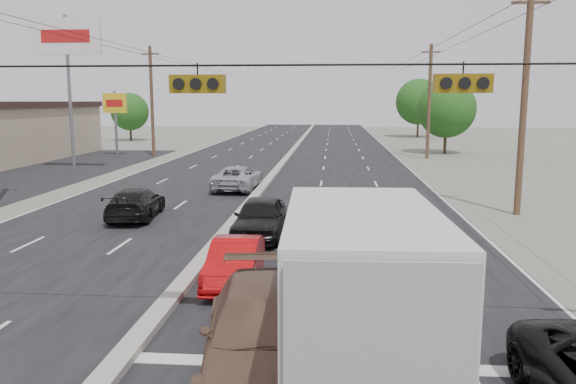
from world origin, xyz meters
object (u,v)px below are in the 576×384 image
(tree_left_far, at_px, (130,112))
(tree_right_far, at_px, (419,102))
(queue_car_a, at_px, (260,218))
(oncoming_near, at_px, (136,203))
(tan_sedan, at_px, (266,334))
(utility_pole_right_c, at_px, (429,101))
(utility_pole_left_c, at_px, (152,101))
(oncoming_far, at_px, (237,178))
(red_sedan, at_px, (235,263))
(queue_car_b, at_px, (328,246))
(pole_sign_billboard, at_px, (67,46))
(box_truck, at_px, (358,297))
(tree_right_mid, at_px, (447,109))
(pole_sign_far, at_px, (115,108))
(utility_pole_right_b, at_px, (524,101))

(tree_left_far, relative_size, tree_right_far, 0.75)
(queue_car_a, relative_size, oncoming_near, 0.96)
(tree_right_far, height_order, tan_sedan, tree_right_far)
(utility_pole_right_c, bearing_deg, queue_car_a, -110.16)
(utility_pole_left_c, distance_m, oncoming_far, 22.41)
(red_sedan, distance_m, queue_car_b, 3.13)
(pole_sign_billboard, distance_m, tan_sedan, 34.76)
(pole_sign_billboard, xyz_separation_m, box_truck, (19.09, -29.40, -7.12))
(queue_car_a, bearing_deg, pole_sign_billboard, 132.20)
(queue_car_b, bearing_deg, oncoming_near, 142.13)
(box_truck, bearing_deg, tree_right_far, 79.06)
(tree_right_far, bearing_deg, tree_right_mid, -92.29)
(tree_right_far, relative_size, oncoming_near, 1.77)
(utility_pole_left_c, distance_m, queue_car_b, 38.03)
(pole_sign_far, xyz_separation_m, oncoming_near, (11.49, -27.20, -3.74))
(pole_sign_billboard, xyz_separation_m, oncoming_near, (9.99, -15.20, -8.20))
(tree_right_mid, distance_m, tan_sedan, 47.68)
(tree_left_far, distance_m, tree_right_far, 39.31)
(utility_pole_right_c, height_order, tree_left_far, utility_pole_right_c)
(pole_sign_billboard, distance_m, queue_car_b, 29.86)
(tree_right_mid, bearing_deg, utility_pole_right_c, -116.57)
(utility_pole_left_c, distance_m, pole_sign_billboard, 12.73)
(queue_car_b, bearing_deg, utility_pole_right_b, 47.25)
(box_truck, relative_size, red_sedan, 1.79)
(utility_pole_right_c, height_order, pole_sign_far, utility_pole_right_c)
(queue_car_b, xyz_separation_m, oncoming_far, (-5.40, 15.02, -0.02))
(tree_right_mid, bearing_deg, utility_pole_right_b, -94.76)
(utility_pole_right_c, distance_m, oncoming_far, 23.92)
(utility_pole_left_c, xyz_separation_m, utility_pole_right_b, (25.00, -25.00, 0.00))
(tan_sedan, relative_size, red_sedan, 1.51)
(tree_right_far, distance_m, oncoming_near, 60.91)
(utility_pole_left_c, height_order, tree_right_mid, utility_pole_left_c)
(oncoming_far, bearing_deg, utility_pole_right_c, -124.41)
(pole_sign_far, height_order, tree_left_far, tree_left_far)
(tree_left_far, relative_size, box_truck, 0.90)
(pole_sign_far, bearing_deg, queue_car_a, -60.08)
(pole_sign_billboard, distance_m, tree_left_far, 33.27)
(tree_right_far, bearing_deg, red_sedan, -102.52)
(pole_sign_billboard, bearing_deg, utility_pole_right_b, -25.71)
(utility_pole_left_c, xyz_separation_m, tree_right_far, (28.50, 30.00, -0.15))
(utility_pole_right_c, height_order, pole_sign_billboard, pole_sign_billboard)
(tree_right_mid, distance_m, queue_car_a, 37.94)
(utility_pole_left_c, bearing_deg, tree_right_mid, 10.30)
(utility_pole_right_c, bearing_deg, pole_sign_billboard, -156.04)
(queue_car_b, relative_size, oncoming_far, 0.87)
(utility_pole_left_c, relative_size, tree_left_far, 1.63)
(tree_left_far, bearing_deg, utility_pole_right_b, -52.52)
(pole_sign_far, height_order, box_truck, pole_sign_far)
(utility_pole_left_c, relative_size, oncoming_far, 2.00)
(utility_pole_right_c, xyz_separation_m, pole_sign_far, (-28.50, -0.00, -0.70))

